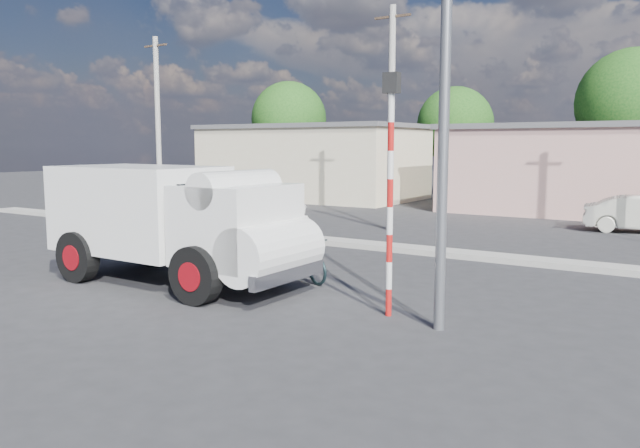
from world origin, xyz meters
The scene contains 10 objects.
ground_plane centered at (0.00, 0.00, 0.00)m, with size 120.00×120.00×0.00m, color #2C2C2E.
median centered at (0.00, 8.00, 0.08)m, with size 40.00×0.80×0.16m, color #99968E.
truck centered at (-1.94, 1.31, 1.45)m, with size 6.37×2.65×2.62m.
bicycle centered at (0.18, 3.11, 0.50)m, with size 0.67×1.91×1.00m, color black.
cyclist centered at (0.18, 3.11, 0.75)m, with size 0.55×0.36×1.50m, color silver.
traffic_pole centered at (3.20, 1.50, 2.59)m, with size 0.28×0.18×4.36m.
streetlight centered at (4.14, 1.20, 4.96)m, with size 2.34×0.22×9.00m.
building_row centered at (1.10, 22.00, 2.13)m, with size 37.80×7.30×4.44m.
tree_row centered at (-2.27, 28.62, 4.83)m, with size 34.13×7.32×8.10m.
utility_poles centered at (3.25, 12.00, 4.07)m, with size 35.40×0.24×8.00m.
Camera 1 is at (8.16, -8.51, 3.11)m, focal length 35.00 mm.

